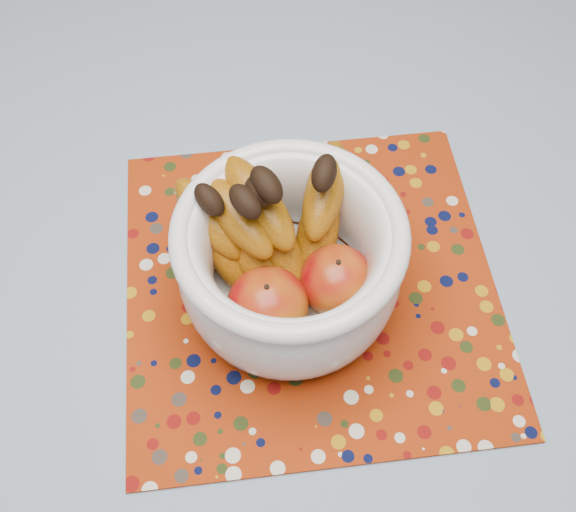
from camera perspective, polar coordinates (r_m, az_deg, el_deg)
The scene contains 4 objects.
table at distance 0.86m, azimuth -6.00°, elevation -2.33°, with size 1.20×1.20×0.75m.
tablecloth at distance 0.79m, azimuth -6.52°, elevation 0.57°, with size 1.32×1.32×0.01m, color slate.
placemat at distance 0.76m, azimuth 1.93°, elevation -2.37°, with size 0.41×0.41×0.00m, color maroon.
fruit_bowl at distance 0.68m, azimuth -0.58°, elevation 0.44°, with size 0.26×0.24×0.19m.
Camera 1 is at (-0.05, -0.43, 1.42)m, focal length 42.00 mm.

